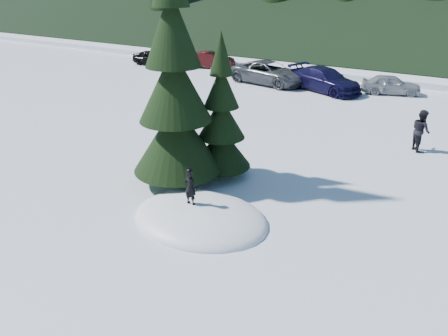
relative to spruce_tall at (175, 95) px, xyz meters
The scene contains 11 objects.
ground 4.37m from the spruce_tall, 39.29° to the right, with size 200.00×200.00×0.00m, color white.
snow_mound 4.37m from the spruce_tall, 39.29° to the right, with size 4.48×3.52×0.96m, color white.
spruce_tall is the anchor object (origin of this frame).
spruce_short 2.11m from the spruce_tall, 54.46° to the left, with size 2.20×2.20×5.37m.
child_skier 3.46m from the spruce_tall, 44.43° to the right, with size 0.41×0.27×1.14m, color black.
adult_0 10.99m from the spruce_tall, 49.33° to the left, with size 0.89×0.69×1.82m, color black.
car_0 23.57m from the spruce_tall, 132.27° to the left, with size 1.45×3.61×1.23m, color black.
car_1 22.07m from the spruce_tall, 119.89° to the left, with size 1.36×3.90×1.28m, color #3A0A0A.
car_2 17.01m from the spruce_tall, 104.67° to the left, with size 2.56×5.56×1.54m, color #484C4F.
car_3 16.42m from the spruce_tall, 90.65° to the left, with size 2.13×5.24×1.52m, color black.
car_4 18.30m from the spruce_tall, 78.18° to the left, with size 1.46×3.63×1.24m, color #92979B.
Camera 1 is at (6.86, -9.79, 7.07)m, focal length 35.00 mm.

